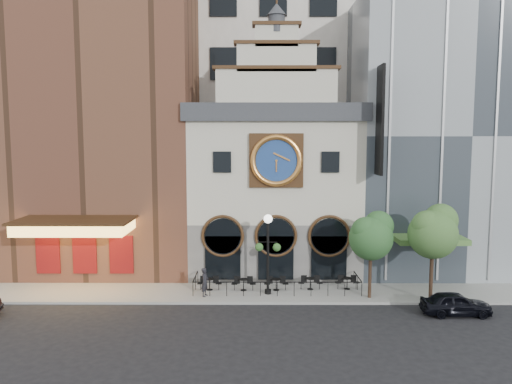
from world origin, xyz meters
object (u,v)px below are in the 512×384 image
at_px(bistro_1, 244,283).
at_px(bistro_2, 276,283).
at_px(bistro_3, 310,283).
at_px(tree_left, 372,235).
at_px(pedestrian, 205,282).
at_px(bistro_0, 210,283).
at_px(bistro_4, 347,282).
at_px(lamppost, 268,245).
at_px(tree_right, 434,230).
at_px(car_right, 456,304).

relative_size(bistro_1, bistro_2, 1.00).
xyz_separation_m(bistro_3, tree_left, (3.57, -1.61, 3.51)).
bearing_deg(pedestrian, bistro_0, 7.52).
xyz_separation_m(bistro_0, bistro_4, (9.02, 0.24, 0.00)).
bearing_deg(bistro_0, bistro_2, -0.50).
bearing_deg(tree_left, lamppost, 173.63).
bearing_deg(bistro_0, tree_right, -8.30).
height_order(bistro_3, tree_right, tree_right).
bearing_deg(car_right, tree_right, 17.90).
distance_m(bistro_3, tree_right, 8.44).
xyz_separation_m(bistro_0, lamppost, (3.79, -0.75, 2.70)).
xyz_separation_m(bistro_2, tree_left, (5.81, -1.43, 3.51)).
relative_size(bistro_1, lamppost, 0.31).
relative_size(bistro_4, pedestrian, 0.87).
bearing_deg(pedestrian, car_right, -86.02).
bearing_deg(tree_right, bistro_4, 154.69).
bearing_deg(bistro_3, bistro_0, -178.73).
bearing_deg(bistro_0, lamppost, -11.25).
distance_m(bistro_4, tree_right, 6.53).
bearing_deg(bistro_2, lamppost, -128.01).
xyz_separation_m(bistro_4, tree_right, (4.74, -2.24, 3.89)).
bearing_deg(lamppost, bistro_0, 171.48).
height_order(bistro_1, tree_left, tree_left).
bearing_deg(tree_left, bistro_2, 166.18).
bearing_deg(tree_right, bistro_1, 170.50).
xyz_separation_m(bistro_4, pedestrian, (-9.19, -1.49, 0.44)).
relative_size(bistro_2, bistro_4, 1.00).
relative_size(bistro_0, bistro_1, 1.00).
bearing_deg(tree_right, bistro_2, 168.18).
height_order(car_right, lamppost, lamppost).
distance_m(bistro_2, car_right, 10.88).
bearing_deg(bistro_4, car_right, -38.96).
bearing_deg(car_right, tree_left, 58.53).
relative_size(bistro_0, pedestrian, 0.87).
height_order(bistro_3, car_right, car_right).
height_order(pedestrian, tree_right, tree_right).
relative_size(bistro_0, tree_left, 0.29).
bearing_deg(bistro_4, bistro_0, -178.51).
bearing_deg(lamppost, car_right, -14.91).
bearing_deg(bistro_1, pedestrian, -153.74).
xyz_separation_m(bistro_3, bistro_4, (2.43, 0.09, 0.00)).
height_order(bistro_1, lamppost, lamppost).
distance_m(bistro_2, bistro_4, 4.68).
xyz_separation_m(bistro_1, lamppost, (1.57, -0.68, 2.70)).
height_order(bistro_1, car_right, car_right).
distance_m(bistro_2, lamppost, 2.85).
height_order(lamppost, tree_right, tree_right).
xyz_separation_m(bistro_1, tree_left, (7.94, -1.39, 3.51)).
bearing_deg(tree_left, bistro_1, 170.07).
distance_m(bistro_4, car_right, 6.96).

